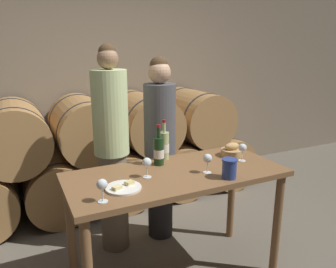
{
  "coord_description": "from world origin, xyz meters",
  "views": [
    {
      "loc": [
        -1.02,
        -1.97,
        1.76
      ],
      "look_at": [
        0.0,
        0.14,
        1.13
      ],
      "focal_mm": 35.0,
      "sensor_mm": 36.0,
      "label": 1
    }
  ],
  "objects": [
    {
      "name": "stone_wall_back",
      "position": [
        0.0,
        2.09,
        1.6
      ],
      "size": [
        10.0,
        0.12,
        3.2
      ],
      "color": "gray",
      "rests_on": "ground_plane"
    },
    {
      "name": "barrel_stack",
      "position": [
        -0.0,
        1.51,
        0.59
      ],
      "size": [
        3.42,
        0.91,
        1.25
      ],
      "color": "#A87A47",
      "rests_on": "ground_plane"
    },
    {
      "name": "tasting_table",
      "position": [
        0.0,
        0.0,
        0.76
      ],
      "size": [
        1.58,
        0.7,
        0.88
      ],
      "color": "brown",
      "rests_on": "ground_plane"
    },
    {
      "name": "person_left",
      "position": [
        -0.3,
        0.62,
        0.92
      ],
      "size": [
        0.3,
        0.3,
        1.79
      ],
      "color": "#756651",
      "rests_on": "ground_plane"
    },
    {
      "name": "person_right",
      "position": [
        0.15,
        0.62,
        0.88
      ],
      "size": [
        0.28,
        0.28,
        1.68
      ],
      "color": "#232326",
      "rests_on": "ground_plane"
    },
    {
      "name": "wine_bottle_red",
      "position": [
        -0.05,
        0.2,
        0.99
      ],
      "size": [
        0.08,
        0.08,
        0.32
      ],
      "color": "#193819",
      "rests_on": "tasting_table"
    },
    {
      "name": "wine_bottle_white",
      "position": [
        0.04,
        0.3,
        1.0
      ],
      "size": [
        0.08,
        0.08,
        0.32
      ],
      "color": "#ADBC7F",
      "rests_on": "tasting_table"
    },
    {
      "name": "blue_crock",
      "position": [
        0.27,
        -0.26,
        0.96
      ],
      "size": [
        0.11,
        0.11,
        0.14
      ],
      "color": "navy",
      "rests_on": "tasting_table"
    },
    {
      "name": "bread_basket",
      "position": [
        0.58,
        0.12,
        0.93
      ],
      "size": [
        0.18,
        0.18,
        0.11
      ],
      "color": "tan",
      "rests_on": "tasting_table"
    },
    {
      "name": "cheese_plate",
      "position": [
        -0.44,
        -0.11,
        0.89
      ],
      "size": [
        0.23,
        0.23,
        0.04
      ],
      "color": "white",
      "rests_on": "tasting_table"
    },
    {
      "name": "wine_glass_far_left",
      "position": [
        -0.6,
        -0.23,
        0.99
      ],
      "size": [
        0.06,
        0.06,
        0.14
      ],
      "color": "white",
      "rests_on": "tasting_table"
    },
    {
      "name": "wine_glass_left",
      "position": [
        -0.23,
        -0.0,
        0.99
      ],
      "size": [
        0.06,
        0.06,
        0.14
      ],
      "color": "white",
      "rests_on": "tasting_table"
    },
    {
      "name": "wine_glass_center",
      "position": [
        0.19,
        -0.11,
        0.99
      ],
      "size": [
        0.06,
        0.06,
        0.14
      ],
      "color": "white",
      "rests_on": "tasting_table"
    },
    {
      "name": "wine_glass_right",
      "position": [
        0.57,
        -0.01,
        0.99
      ],
      "size": [
        0.06,
        0.06,
        0.14
      ],
      "color": "white",
      "rests_on": "tasting_table"
    }
  ]
}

